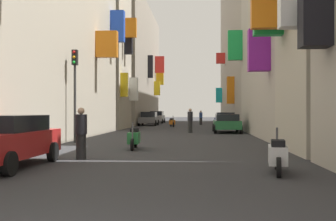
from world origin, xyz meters
The scene contains 17 objects.
ground_plane centered at (0.00, 30.00, 0.00)m, with size 140.00×140.00×0.00m, color #2D2D30.
building_left_mid_b centered at (-7.98, 31.34, 8.50)m, with size 7.19×5.91×17.03m.
building_left_far centered at (-7.99, 48.23, 7.66)m, with size 7.36×23.56×15.33m.
building_right_mid_c centered at (7.99, 21.85, 8.21)m, with size 7.14×14.20×16.43m.
building_right_far centered at (8.00, 44.48, 10.08)m, with size 7.19×31.05×20.17m.
parked_car_red centered at (-3.78, 7.23, 0.76)m, with size 1.90×4.18×1.44m.
parked_car_green centered at (3.58, 25.54, 0.72)m, with size 1.97×4.29×1.34m.
parked_car_grey centered at (-3.92, 39.07, 0.77)m, with size 1.93×4.01×1.48m.
parked_car_silver centered at (-3.96, 47.51, 0.81)m, with size 1.91×4.36×1.56m.
parked_car_blue centered at (3.92, 33.00, 0.76)m, with size 1.95×4.06×1.44m.
scooter_green centered at (-1.08, 12.66, 0.46)m, with size 0.52×1.92×1.13m.
scooter_white centered at (3.55, 6.75, 0.46)m, with size 0.60×1.78×1.13m.
scooter_orange centered at (-1.12, 35.45, 0.46)m, with size 0.70×1.87×1.13m.
pedestrian_crossing centered at (-2.21, 9.15, 0.83)m, with size 0.54×0.54×1.67m.
pedestrian_near_left centered at (1.75, 41.63, 0.81)m, with size 0.42×0.42×1.63m.
pedestrian_near_right centered at (0.92, 25.08, 0.88)m, with size 0.46×0.46×1.75m.
traffic_light_near_corner centered at (-4.56, 15.70, 3.11)m, with size 0.26×0.34×4.60m.
Camera 1 is at (1.60, -3.16, 1.55)m, focal length 41.71 mm.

